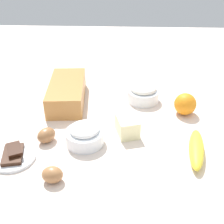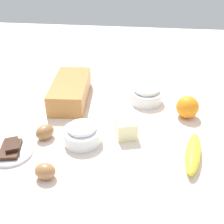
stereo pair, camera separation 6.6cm
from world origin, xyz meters
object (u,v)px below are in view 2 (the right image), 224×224
at_px(flour_bowl, 146,94).
at_px(butter_block, 125,126).
at_px(banana, 193,153).
at_px(chocolate_plate, 11,151).
at_px(egg_near_butter, 45,171).
at_px(loaf_pan, 70,90).
at_px(sugar_bowl, 82,133).
at_px(orange_fruit, 187,107).
at_px(egg_beside_bowl, 45,132).

bearing_deg(flour_bowl, butter_block, 164.09).
xyz_separation_m(banana, chocolate_plate, (-0.04, 0.54, -0.01)).
bearing_deg(butter_block, egg_near_butter, 138.76).
bearing_deg(banana, loaf_pan, 55.53).
bearing_deg(egg_near_butter, loaf_pan, 4.66).
xyz_separation_m(sugar_bowl, chocolate_plate, (-0.08, 0.20, -0.02)).
bearing_deg(orange_fruit, egg_near_butter, 131.19).
xyz_separation_m(orange_fruit, egg_beside_bowl, (-0.19, 0.47, -0.02)).
relative_size(sugar_bowl, egg_beside_bowl, 1.96).
bearing_deg(banana, egg_beside_bowl, 84.61).
distance_m(egg_beside_bowl, chocolate_plate, 0.12).
xyz_separation_m(flour_bowl, sugar_bowl, (-0.28, 0.20, -0.00)).
bearing_deg(loaf_pan, butter_block, -135.28).
relative_size(loaf_pan, egg_near_butter, 5.03).
relative_size(orange_fruit, butter_block, 0.89).
xyz_separation_m(orange_fruit, egg_near_butter, (-0.36, 0.41, -0.02)).
bearing_deg(orange_fruit, butter_block, 121.99).
height_order(loaf_pan, egg_beside_bowl, loaf_pan).
relative_size(loaf_pan, egg_beside_bowl, 4.69).
xyz_separation_m(flour_bowl, egg_near_butter, (-0.45, 0.26, -0.01)).
relative_size(loaf_pan, sugar_bowl, 2.40).
relative_size(butter_block, egg_near_butter, 1.57).
bearing_deg(chocolate_plate, banana, -85.51).
xyz_separation_m(flour_bowl, orange_fruit, (-0.09, -0.15, 0.01)).
bearing_deg(sugar_bowl, loaf_pan, 21.14).
xyz_separation_m(loaf_pan, egg_beside_bowl, (-0.26, 0.02, -0.02)).
distance_m(banana, egg_near_butter, 0.42).
distance_m(egg_near_butter, chocolate_plate, 0.16).
relative_size(sugar_bowl, banana, 0.63).
relative_size(flour_bowl, egg_near_butter, 2.19).
height_order(orange_fruit, butter_block, orange_fruit).
xyz_separation_m(loaf_pan, flour_bowl, (0.02, -0.30, -0.01)).
distance_m(loaf_pan, egg_beside_bowl, 0.26).
bearing_deg(egg_beside_bowl, banana, -95.39).
height_order(flour_bowl, chocolate_plate, flour_bowl).
relative_size(flour_bowl, banana, 0.66).
bearing_deg(chocolate_plate, orange_fruit, -63.43).
relative_size(butter_block, egg_beside_bowl, 1.46).
distance_m(loaf_pan, banana, 0.53).
relative_size(sugar_bowl, butter_block, 1.34).
height_order(sugar_bowl, egg_near_butter, sugar_bowl).
relative_size(flour_bowl, butter_block, 1.40).
height_order(flour_bowl, sugar_bowl, flour_bowl).
height_order(loaf_pan, flour_bowl, loaf_pan).
bearing_deg(loaf_pan, orange_fruit, -103.43).
distance_m(sugar_bowl, egg_near_butter, 0.18).
distance_m(flour_bowl, orange_fruit, 0.17).
distance_m(orange_fruit, chocolate_plate, 0.61).
bearing_deg(orange_fruit, egg_beside_bowl, 111.82).
height_order(loaf_pan, chocolate_plate, loaf_pan).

